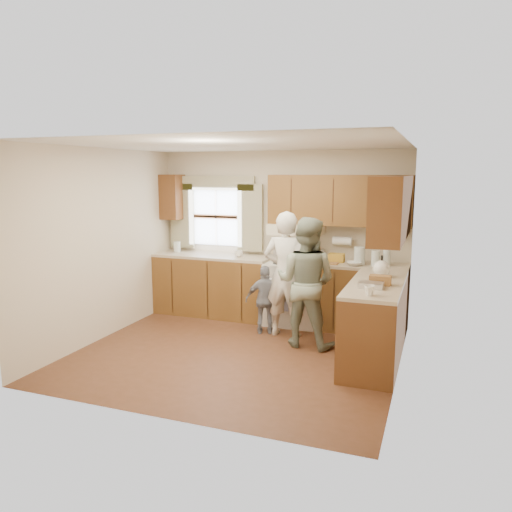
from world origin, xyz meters
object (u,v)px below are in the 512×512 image
at_px(stove, 294,292).
at_px(child, 266,300).
at_px(woman_right, 306,282).
at_px(woman_left, 286,274).

bearing_deg(stove, child, -111.18).
bearing_deg(stove, woman_right, -64.79).
bearing_deg(stove, woman_left, -84.35).
xyz_separation_m(woman_right, child, (-0.63, 0.27, -0.35)).
relative_size(woman_left, woman_right, 1.03).
height_order(stove, woman_left, woman_left).
bearing_deg(woman_right, child, -17.02).
height_order(woman_right, child, woman_right).
distance_m(woman_right, child, 0.77).
bearing_deg(woman_left, stove, -84.04).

